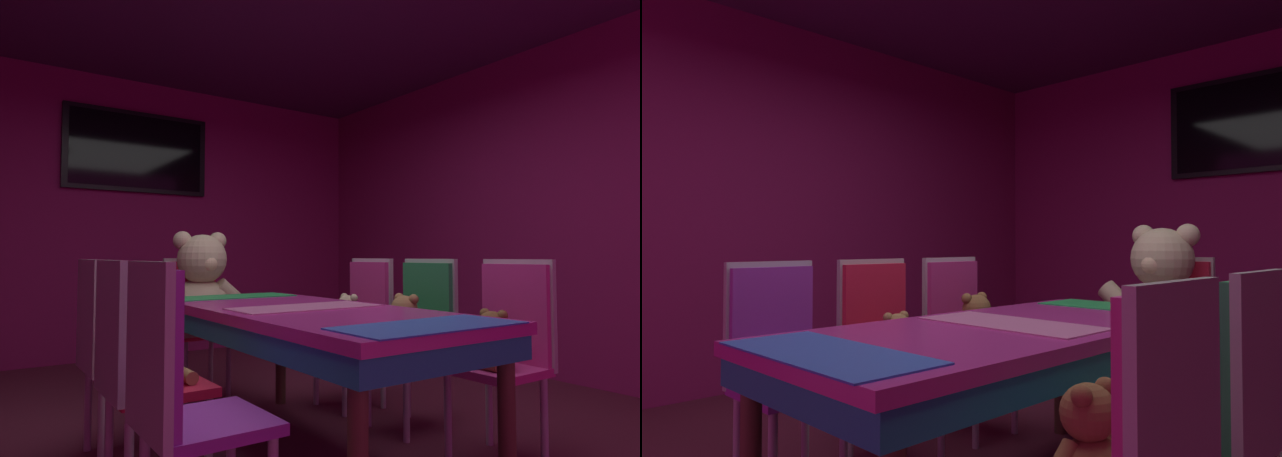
{
  "view_description": "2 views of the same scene",
  "coord_description": "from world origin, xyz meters",
  "views": [
    {
      "loc": [
        -1.45,
        -2.24,
        1.0
      ],
      "look_at": [
        0.06,
        -0.04,
        1.14
      ],
      "focal_mm": 29.37,
      "sensor_mm": 36.0,
      "label": 1
    },
    {
      "loc": [
        1.45,
        -1.74,
        1.06
      ],
      "look_at": [
        -0.21,
        -0.07,
        1.13
      ],
      "focal_mm": 31.2,
      "sensor_mm": 36.0,
      "label": 2
    }
  ],
  "objects": [
    {
      "name": "king_teddy_bear",
      "position": [
        0.0,
        1.37,
        0.77
      ],
      "size": [
        0.76,
        0.59,
        0.72
      ],
      "rotation": [
        0.0,
        0.0,
        -1.57
      ],
      "color": "beige",
      "rests_on": "throne_chair"
    },
    {
      "name": "banquet_table",
      "position": [
        0.0,
        0.0,
        0.65
      ],
      "size": [
        0.9,
        2.02,
        0.75
      ],
      "color": "#B22D8C",
      "rests_on": "ground_plane"
    },
    {
      "name": "chair_right_0",
      "position": [
        0.86,
        -0.58,
        0.6
      ],
      "size": [
        0.42,
        0.41,
        0.98
      ],
      "rotation": [
        0.0,
        0.0,
        3.14
      ],
      "color": "#CC338C",
      "rests_on": "ground_plane"
    },
    {
      "name": "chair_left_1",
      "position": [
        -0.86,
        0.0,
        0.6
      ],
      "size": [
        0.42,
        0.41,
        0.98
      ],
      "color": "red",
      "rests_on": "ground_plane"
    },
    {
      "name": "wall_back",
      "position": [
        0.0,
        3.2,
        1.4
      ],
      "size": [
        5.2,
        0.12,
        2.8
      ],
      "primitive_type": "cube",
      "color": "#8C1959",
      "rests_on": "ground_plane"
    },
    {
      "name": "wall_left",
      "position": [
        -2.6,
        0.0,
        1.4
      ],
      "size": [
        0.12,
        6.4,
        2.8
      ],
      "primitive_type": "cube",
      "color": "#8C1959",
      "rests_on": "ground_plane"
    },
    {
      "name": "teddy_left_2",
      "position": [
        -0.7,
        0.55,
        0.6
      ],
      "size": [
        0.27,
        0.35,
        0.33
      ],
      "color": "olive",
      "rests_on": "chair_left_2"
    },
    {
      "name": "chair_left_0",
      "position": [
        -0.87,
        -0.56,
        0.6
      ],
      "size": [
        0.42,
        0.41,
        0.98
      ],
      "color": "purple",
      "rests_on": "ground_plane"
    },
    {
      "name": "chair_left_2",
      "position": [
        -0.84,
        0.55,
        0.6
      ],
      "size": [
        0.42,
        0.41,
        0.98
      ],
      "color": "#CC338C",
      "rests_on": "ground_plane"
    },
    {
      "name": "wall_tv",
      "position": [
        0.0,
        3.11,
        2.05
      ],
      "size": [
        1.4,
        0.06,
        0.81
      ],
      "color": "black"
    },
    {
      "name": "teddy_right_0",
      "position": [
        0.72,
        -0.58,
        0.58
      ],
      "size": [
        0.23,
        0.3,
        0.28
      ],
      "rotation": [
        0.0,
        0.0,
        3.14
      ],
      "color": "brown",
      "rests_on": "chair_right_0"
    },
    {
      "name": "teddy_right_1",
      "position": [
        0.7,
        0.03,
        0.6
      ],
      "size": [
        0.26,
        0.34,
        0.32
      ],
      "rotation": [
        0.0,
        0.0,
        3.14
      ],
      "color": "#9E7247",
      "rests_on": "chair_right_1"
    },
    {
      "name": "chair_right_1",
      "position": [
        0.85,
        0.03,
        0.6
      ],
      "size": [
        0.42,
        0.41,
        0.98
      ],
      "rotation": [
        0.0,
        0.0,
        3.14
      ],
      "color": "#268C4C",
      "rests_on": "ground_plane"
    },
    {
      "name": "teddy_left_1",
      "position": [
        -0.72,
        0.0,
        0.57
      ],
      "size": [
        0.22,
        0.28,
        0.27
      ],
      "color": "#9E7247",
      "rests_on": "chair_left_1"
    },
    {
      "name": "teddy_right_2",
      "position": [
        0.7,
        0.58,
        0.58
      ],
      "size": [
        0.24,
        0.31,
        0.29
      ],
      "rotation": [
        0.0,
        0.0,
        3.14
      ],
      "color": "beige",
      "rests_on": "chair_right_2"
    },
    {
      "name": "throne_chair",
      "position": [
        0.0,
        1.54,
        0.6
      ],
      "size": [
        0.41,
        0.42,
        0.98
      ],
      "rotation": [
        0.0,
        0.0,
        -1.57
      ],
      "color": "red",
      "rests_on": "ground_plane"
    }
  ]
}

